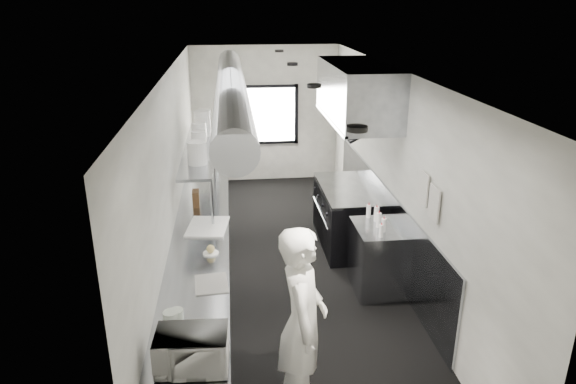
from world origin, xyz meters
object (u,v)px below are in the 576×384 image
object	(u,v)px
deli_tub_b	(177,314)
plate_stack_c	(199,133)
squeeze_bottle_e	(369,211)
plate_stack_a	(197,153)
far_work_table	(211,172)
knife_block	(196,198)
exhaust_hood	(357,93)
deli_tub_a	(171,317)
prep_counter	(203,260)
plate_stack_b	(199,141)
pass_shelf	(200,149)
microwave	(192,350)
cutting_board	(208,227)
squeeze_bottle_a	(381,231)
squeeze_bottle_d	(376,214)
range	(347,216)
squeeze_bottle_c	(379,220)
plate_stack_d	(202,123)
squeeze_bottle_b	(384,225)
small_plate	(211,253)
bottle_station	(379,258)
line_cook	(302,322)

from	to	relation	value
deli_tub_b	plate_stack_c	size ratio (longest dim) A/B	0.41
squeeze_bottle_e	plate_stack_a	bearing A→B (deg)	166.92
far_work_table	knife_block	distance (m)	2.95
far_work_table	exhaust_hood	bearing A→B (deg)	-48.06
deli_tub_a	plate_stack_c	bearing A→B (deg)	88.07
exhaust_hood	deli_tub_b	distance (m)	4.24
prep_counter	plate_stack_b	size ratio (longest dim) A/B	21.15
pass_shelf	microwave	distance (m)	4.22
exhaust_hood	knife_block	size ratio (longest dim) A/B	9.82
knife_block	cutting_board	bearing A→B (deg)	-78.35
cutting_board	squeeze_bottle_e	bearing A→B (deg)	2.42
pass_shelf	squeeze_bottle_a	xyz separation A→B (m)	(2.26, -1.99, -0.55)
squeeze_bottle_d	deli_tub_a	bearing A→B (deg)	-140.63
prep_counter	knife_block	xyz separation A→B (m)	(-0.10, 0.81, 0.56)
range	squeeze_bottle_c	world-z (taller)	squeeze_bottle_c
knife_block	plate_stack_d	xyz separation A→B (m)	(0.08, 1.40, 0.76)
plate_stack_a	microwave	bearing A→B (deg)	-88.52
squeeze_bottle_d	far_work_table	bearing A→B (deg)	121.72
knife_block	squeeze_bottle_b	world-z (taller)	knife_block
squeeze_bottle_a	squeeze_bottle_c	xyz separation A→B (m)	(0.05, 0.30, 0.01)
range	squeeze_bottle_d	size ratio (longest dim) A/B	7.99
plate_stack_c	squeeze_bottle_e	bearing A→B (deg)	-35.13
exhaust_hood	plate_stack_b	size ratio (longest dim) A/B	7.76
small_plate	plate_stack_b	xyz separation A→B (m)	(-0.18, 2.05, 0.80)
range	deli_tub_a	size ratio (longest dim) A/B	11.39
small_plate	squeeze_bottle_c	size ratio (longest dim) A/B	0.95
exhaust_hood	plate_stack_d	xyz separation A→B (m)	(-2.27, 1.01, -0.61)
plate_stack_d	bottle_station	bearing A→B (deg)	-46.00
cutting_board	squeeze_bottle_b	bearing A→B (deg)	-9.77
line_cook	deli_tub_a	xyz separation A→B (m)	(-1.18, 0.19, 0.02)
range	bottle_station	bearing A→B (deg)	-85.43
microwave	squeeze_bottle_d	xyz separation A→B (m)	(2.24, 2.69, -0.06)
small_plate	squeeze_bottle_b	distance (m)	2.18
prep_counter	squeeze_bottle_b	xyz separation A→B (m)	(2.29, -0.34, 0.54)
deli_tub_a	squeeze_bottle_c	distance (m)	3.06
bottle_station	pass_shelf	bearing A→B (deg)	144.01
small_plate	prep_counter	bearing A→B (deg)	101.20
plate_stack_d	plate_stack_b	bearing A→B (deg)	-91.10
microwave	deli_tub_a	distance (m)	0.71
line_cook	plate_stack_d	world-z (taller)	plate_stack_d
microwave	knife_block	size ratio (longest dim) A/B	2.35
line_cook	squeeze_bottle_a	bearing A→B (deg)	-27.10
plate_stack_c	squeeze_bottle_b	size ratio (longest dim) A/B	1.75
bottle_station	knife_block	bearing A→B (deg)	157.19
plate_stack_a	plate_stack_c	distance (m)	1.08
squeeze_bottle_c	squeeze_bottle_d	distance (m)	0.19
prep_counter	squeeze_bottle_c	world-z (taller)	squeeze_bottle_c
bottle_station	plate_stack_a	distance (m)	2.79
plate_stack_d	squeeze_bottle_d	distance (m)	3.29
range	small_plate	size ratio (longest dim) A/B	8.70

